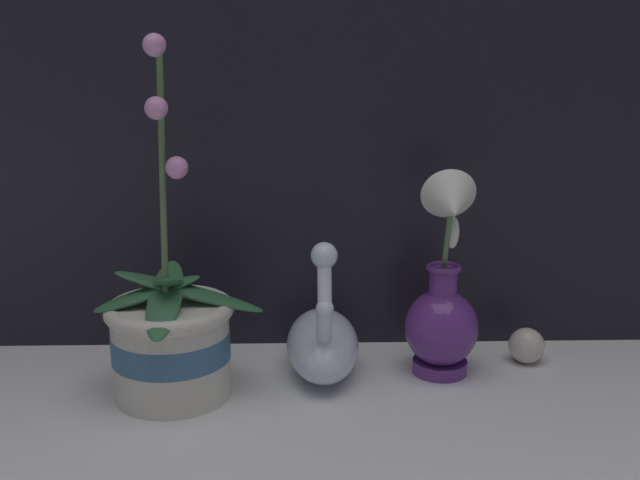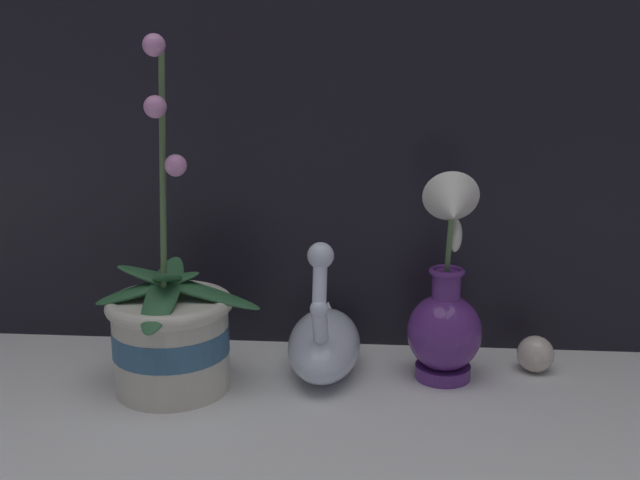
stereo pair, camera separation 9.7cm
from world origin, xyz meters
name	(u,v)px [view 1 (the left image)]	position (x,y,z in m)	size (l,w,h in m)	color
ground_plane	(351,424)	(0.00, 0.00, 0.00)	(2.80, 2.80, 0.00)	silver
orchid_potted_plant	(171,336)	(-0.23, 0.09, 0.08)	(0.22, 0.21, 0.45)	beige
swan_figurine	(323,340)	(-0.03, 0.15, 0.05)	(0.10, 0.21, 0.20)	silver
blue_vase	(443,306)	(0.13, 0.14, 0.10)	(0.10, 0.12, 0.29)	#602D7F
glass_sphere	(526,346)	(0.26, 0.18, 0.03)	(0.05, 0.05, 0.05)	beige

